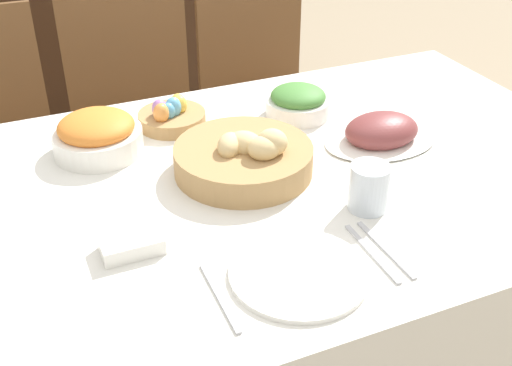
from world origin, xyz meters
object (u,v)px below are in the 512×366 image
object	(u,v)px
dinner_plate	(299,273)
spoon	(385,249)
chair_far_center	(138,125)
green_salad_bowl	(298,102)
knife	(372,253)
carrot_bowl	(97,135)
chair_far_right	(267,102)
bread_basket	(245,157)
egg_basket	(171,116)
fork	(219,297)
butter_dish	(131,244)
drinking_cup	(369,187)
ham_platter	(381,133)
sideboard	(122,41)

from	to	relation	value
dinner_plate	spoon	world-z (taller)	dinner_plate
chair_far_center	green_salad_bowl	size ratio (longest dim) A/B	5.52
chair_far_center	knife	distance (m)	1.22
carrot_bowl	spoon	world-z (taller)	carrot_bowl
chair_far_right	bread_basket	size ratio (longest dim) A/B	3.00
egg_basket	carrot_bowl	bearing A→B (deg)	-162.15
fork	knife	bearing A→B (deg)	0.72
green_salad_bowl	spoon	world-z (taller)	green_salad_bowl
knife	butter_dish	world-z (taller)	butter_dish
dinner_plate	fork	bearing A→B (deg)	180.00
egg_basket	drinking_cup	world-z (taller)	drinking_cup
chair_far_right	green_salad_bowl	distance (m)	0.69
bread_basket	dinner_plate	bearing A→B (deg)	-97.41
carrot_bowl	dinner_plate	world-z (taller)	carrot_bowl
ham_platter	spoon	distance (m)	0.43
chair_far_right	sideboard	xyz separation A→B (m)	(-0.32, 0.91, -0.02)
chair_far_right	sideboard	world-z (taller)	sideboard
egg_basket	spoon	bearing A→B (deg)	-71.63
bread_basket	dinner_plate	xyz separation A→B (m)	(-0.05, -0.37, -0.03)
bread_basket	drinking_cup	size ratio (longest dim) A/B	3.15
knife	spoon	world-z (taller)	same
bread_basket	egg_basket	bearing A→B (deg)	106.34
spoon	ham_platter	bearing A→B (deg)	57.89
green_salad_bowl	carrot_bowl	bearing A→B (deg)	179.13
green_salad_bowl	egg_basket	bearing A→B (deg)	167.49
egg_basket	dinner_plate	size ratio (longest dim) A/B	0.68
green_salad_bowl	dinner_plate	xyz separation A→B (m)	(-0.29, -0.58, -0.03)
fork	butter_dish	bearing A→B (deg)	120.31
sideboard	chair_far_center	bearing A→B (deg)	-99.76
carrot_bowl	drinking_cup	distance (m)	0.64
chair_far_right	bread_basket	bearing A→B (deg)	-123.02
bread_basket	dinner_plate	size ratio (longest dim) A/B	1.23
butter_dish	sideboard	bearing A→B (deg)	78.18
chair_far_right	drinking_cup	bearing A→B (deg)	-108.84
bread_basket	butter_dish	xyz separation A→B (m)	(-0.30, -0.18, -0.02)
butter_dish	knife	bearing A→B (deg)	-24.44
sideboard	butter_dish	distance (m)	1.97
sideboard	dinner_plate	world-z (taller)	sideboard
chair_far_right	ham_platter	world-z (taller)	chair_far_right
bread_basket	green_salad_bowl	bearing A→B (deg)	41.98
bread_basket	ham_platter	world-z (taller)	bread_basket
knife	ham_platter	bearing A→B (deg)	56.04
carrot_bowl	bread_basket	bearing A→B (deg)	-38.33
fork	spoon	distance (m)	0.33
ham_platter	egg_basket	bearing A→B (deg)	147.17
knife	drinking_cup	xyz separation A→B (m)	(0.07, 0.14, 0.05)
chair_far_center	drinking_cup	xyz separation A→B (m)	(0.24, -1.04, 0.30)
green_salad_bowl	spoon	size ratio (longest dim) A/B	0.91
ham_platter	drinking_cup	size ratio (longest dim) A/B	2.91
chair_far_center	ham_platter	world-z (taller)	chair_far_center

